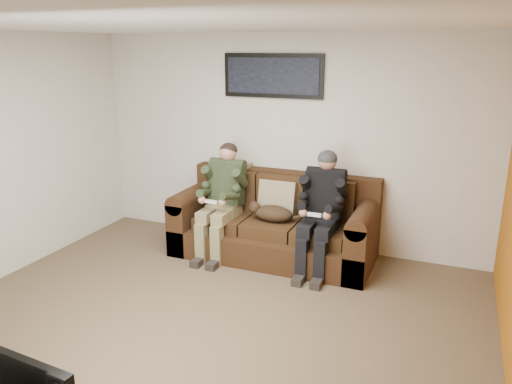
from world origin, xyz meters
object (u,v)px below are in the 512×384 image
at_px(person_right, 322,204).
at_px(framed_poster, 273,76).
at_px(sofa, 276,225).
at_px(person_left, 223,193).
at_px(cat, 272,213).

relative_size(person_right, framed_poster, 1.07).
bearing_deg(sofa, person_left, -161.96).
distance_m(person_right, framed_poster, 1.67).
bearing_deg(sofa, cat, -88.06).
bearing_deg(person_right, framed_poster, 144.39).
height_order(sofa, person_right, person_right).
relative_size(person_right, cat, 2.03).
xyz_separation_m(sofa, cat, (0.01, -0.17, 0.21)).
distance_m(person_left, cat, 0.64).
height_order(sofa, cat, sofa).
distance_m(person_left, framed_poster, 1.52).
xyz_separation_m(person_right, cat, (-0.60, 0.03, -0.19)).
bearing_deg(cat, person_right, -2.68).
xyz_separation_m(cat, framed_poster, (-0.21, 0.55, 1.53)).
distance_m(sofa, framed_poster, 1.79).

